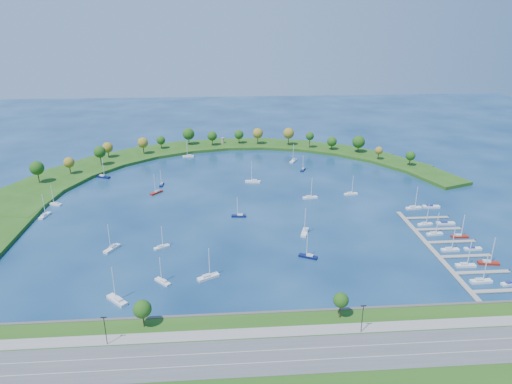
{
  "coord_description": "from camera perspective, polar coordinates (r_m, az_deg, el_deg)",
  "views": [
    {
      "loc": [
        -12.48,
        -232.13,
        96.75
      ],
      "look_at": [
        5.0,
        5.0,
        4.0
      ],
      "focal_mm": 31.96,
      "sensor_mm": 36.0,
      "label": 1
    }
  ],
  "objects": [
    {
      "name": "ground",
      "position": [
        251.8,
        -1.05,
        -1.29
      ],
      "size": [
        700.0,
        700.0,
        0.0
      ],
      "primitive_type": "plane",
      "color": "#082447",
      "rests_on": "ground"
    },
    {
      "name": "south_shoreline",
      "position": [
        145.81,
        1.86,
        -19.75
      ],
      "size": [
        420.0,
        43.1,
        11.6
      ],
      "color": "#1F4D14",
      "rests_on": "ground"
    },
    {
      "name": "breakwater",
      "position": [
        298.65,
        -10.5,
        2.24
      ],
      "size": [
        286.74,
        247.64,
        2.0
      ],
      "color": "#1F4D14",
      "rests_on": "ground"
    },
    {
      "name": "breakwater_trees",
      "position": [
        332.73,
        -4.41,
        6.16
      ],
      "size": [
        243.17,
        89.27,
        13.7
      ],
      "color": "#382314",
      "rests_on": "breakwater"
    },
    {
      "name": "harbor_tower",
      "position": [
        362.5,
        -4.19,
        6.46
      ],
      "size": [
        2.6,
        2.6,
        4.33
      ],
      "color": "gray",
      "rests_on": "breakwater"
    },
    {
      "name": "dock_system",
      "position": [
        219.41,
        22.93,
        -6.59
      ],
      "size": [
        24.28,
        82.0,
        1.6
      ],
      "color": "gray",
      "rests_on": "ground"
    },
    {
      "name": "moored_boat_0",
      "position": [
        175.89,
        -17.0,
        -12.75
      ],
      "size": [
        8.65,
        8.65,
        14.05
      ],
      "rotation": [
        0.0,
        0.0,
        2.36
      ],
      "color": "white",
      "rests_on": "ground"
    },
    {
      "name": "moored_boat_1",
      "position": [
        207.73,
        -11.73,
        -6.67
      ],
      "size": [
        7.06,
        5.47,
        10.44
      ],
      "rotation": [
        0.0,
        0.0,
        0.56
      ],
      "color": "white",
      "rests_on": "ground"
    },
    {
      "name": "moored_boat_2",
      "position": [
        233.72,
        -2.16,
        -2.93
      ],
      "size": [
        7.55,
        2.8,
        10.85
      ],
      "rotation": [
        0.0,
        0.0,
        3.04
      ],
      "color": "#0A1243",
      "rests_on": "ground"
    },
    {
      "name": "moored_boat_3",
      "position": [
        281.03,
        -0.38,
        1.38
      ],
      "size": [
        9.57,
        3.87,
        13.67
      ],
      "rotation": [
        0.0,
        0.0,
        3.0
      ],
      "color": "white",
      "rests_on": "ground"
    },
    {
      "name": "moored_boat_4",
      "position": [
        197.21,
        6.55,
        -7.93
      ],
      "size": [
        8.15,
        5.58,
        11.75
      ],
      "rotation": [
        0.0,
        0.0,
        2.68
      ],
      "color": "#0A1243",
      "rests_on": "ground"
    },
    {
      "name": "moored_boat_5",
      "position": [
        282.12,
        -11.73,
        0.97
      ],
      "size": [
        2.31,
        6.83,
        9.88
      ],
      "rotation": [
        0.0,
        0.0,
        4.65
      ],
      "color": "#0A1243",
      "rests_on": "ground"
    },
    {
      "name": "moored_boat_6",
      "position": [
        305.25,
        -18.56,
        1.87
      ],
      "size": [
        9.08,
        5.94,
        13.01
      ],
      "rotation": [
        0.0,
        0.0,
        5.85
      ],
      "color": "#0A1243",
      "rests_on": "ground"
    },
    {
      "name": "moored_boat_7",
      "position": [
        257.69,
        -24.93,
        -2.63
      ],
      "size": [
        4.05,
        8.62,
        12.22
      ],
      "rotation": [
        0.0,
        0.0,
        1.36
      ],
      "color": "white",
      "rests_on": "ground"
    },
    {
      "name": "moored_boat_8",
      "position": [
        305.0,
        5.9,
        2.87
      ],
      "size": [
        4.63,
        7.24,
        10.34
      ],
      "rotation": [
        0.0,
        0.0,
        4.3
      ],
      "color": "#0A1243",
      "rests_on": "ground"
    },
    {
      "name": "moored_boat_9",
      "position": [
        267.53,
        11.78,
        -0.16
      ],
      "size": [
        8.04,
        3.34,
        11.47
      ],
      "rotation": [
        0.0,
        0.0,
        0.15
      ],
      "color": "white",
      "rests_on": "ground"
    },
    {
      "name": "moored_boat_10",
      "position": [
        270.89,
        -23.86,
        -1.33
      ],
      "size": [
        7.91,
        4.55,
        11.22
      ],
      "rotation": [
        0.0,
        0.0,
        2.8
      ],
      "color": "white",
      "rests_on": "ground"
    },
    {
      "name": "moored_boat_11",
      "position": [
        270.17,
        -12.36,
        0.01
      ],
      "size": [
        7.1,
        7.55,
        11.91
      ],
      "rotation": [
        0.0,
        0.0,
        3.98
      ],
      "color": "maroon",
      "rests_on": "ground"
    },
    {
      "name": "moored_boat_12",
      "position": [
        322.9,
        4.71,
        3.97
      ],
      "size": [
        6.29,
        8.81,
        12.78
      ],
      "rotation": [
        0.0,
        0.0,
        4.22
      ],
      "color": "white",
      "rests_on": "ground"
    },
    {
      "name": "moored_boat_13",
      "position": [
        211.88,
        -17.59,
        -6.67
      ],
      "size": [
        6.3,
        8.64,
        12.59
      ],
      "rotation": [
        0.0,
        0.0,
        4.2
      ],
      "color": "white",
      "rests_on": "ground"
    },
    {
      "name": "moored_boat_14",
      "position": [
        217.56,
        6.13,
        -4.95
      ],
      "size": [
        5.3,
        9.43,
        13.36
      ],
      "rotation": [
        0.0,
        0.0,
        4.39
      ],
      "color": "white",
      "rests_on": "ground"
    },
    {
      "name": "moored_boat_15",
      "position": [
        182.7,
        -6.03,
        -10.45
      ],
      "size": [
        8.97,
        6.36,
        13.01
      ],
      "rotation": [
        0.0,
        0.0,
        0.49
      ],
      "color": "white",
      "rests_on": "ground"
    },
    {
      "name": "moored_boat_16",
      "position": [
        335.96,
        -8.46,
        4.5
      ],
      "size": [
        8.23,
        2.58,
        11.98
      ],
      "rotation": [
        0.0,
        0.0,
        3.18
      ],
      "color": "white",
      "rests_on": "ground"
    },
    {
      "name": "moored_boat_17",
      "position": [
        182.61,
        -11.6,
        -10.85
      ],
      "size": [
        6.78,
        6.78,
        11.02
      ],
      "rotation": [
        0.0,
        0.0,
        2.36
      ],
      "color": "white",
      "rests_on": "ground"
    },
    {
      "name": "moored_boat_18",
      "position": [
        258.34,
        6.77,
        -0.62
      ],
      "size": [
        8.55,
        3.54,
        12.19
      ],
      "rotation": [
        0.0,
        0.0,
        6.43
      ],
      "color": "white",
      "rests_on": "ground"
    },
    {
      "name": "docked_boat_0",
      "position": [
        199.28,
        26.34,
        -9.89
      ],
      "size": [
        8.54,
        2.69,
        12.42
      ],
      "rotation": [
        0.0,
        0.0,
        0.04
      ],
      "color": "white",
      "rests_on": "ground"
    },
    {
      "name": "docked_boat_1",
      "position": [
        203.2,
        29.22,
        -9.95
      ],
      "size": [
        7.73,
        3.23,
        1.53
      ],
      "rotation": [
        0.0,
        0.0,
        0.16
      ],
      "color": "white",
      "rests_on": "ground"
    },
    {
      "name": "docked_boat_2",
      "position": [
        208.14,
        24.74,
        -8.26
      ],
      "size": [
        8.26,
        2.68,
        12.0
      ],
      "rotation": [
        0.0,
        0.0,
        -0.05
      ],
      "color": "white",
      "rests_on": "ground"
    },
    {
      "name": "docked_boat_3",
      "position": [
        214.2,
        27.08,
        -7.83
      ],
      "size": [
        8.71,
        3.7,
        12.4
      ],
      "rotation": [
        0.0,
        0.0,
        -0.16
      ],
      "color": "maroon",
      "rests_on": "ground"
    },
    {
      "name": "docked_boat_4",
      "position": [
        218.47,
        23.12,
        -6.58
      ],
      "size": [
        7.91,
        2.38,
        11.56
      ],
      "rotation": [
        0.0,
        0.0,
        0.02
      ],
      "color": "white",
      "rests_on": "ground"
    },
    {
      "name": "docked_boat_5",
      "position": [
        223.68,
        25.49,
        -6.41
      ],
      "size": [
        7.62,
        2.15,
        1.55
      ],
      "rotation": [
        0.0,
        0.0,
        -0.0
      ],
      "color": "white",
      "rests_on": "ground"
    },
    {
      "name": "docked_boat_6",
      "position": [
        230.8,
        21.45,
        -4.82
      ],
      "size": [
        7.88,
        3.04,
        11.3
      ],
      "rotation": [
        0.0,
        0.0,
        0.12
      ],
      "color": "white",
      "rests_on": "ground"
    },
    {
      "name": "docked_boat_7",
      "position": [
        232.82,
        24.13,
        -5.01
      ],
      "size": [
        7.97,
        2.71,
        11.53
      ],
      "rotation": [
        0.0,
        0.0,
        -0.07
      ],
      "color": "maroon",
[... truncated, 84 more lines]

